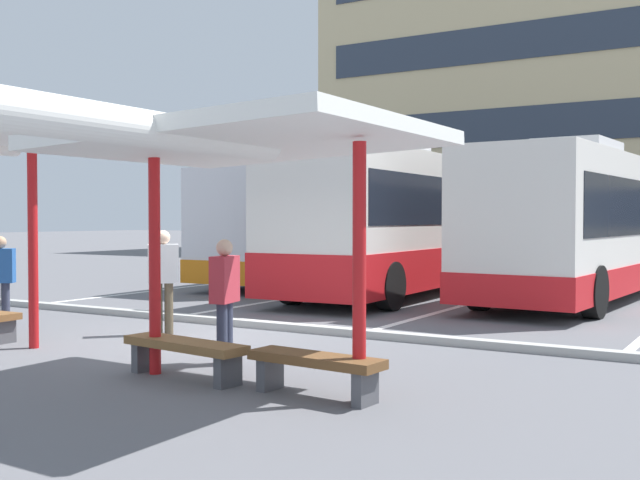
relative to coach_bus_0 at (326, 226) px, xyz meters
name	(u,v)px	position (x,y,z in m)	size (l,w,h in m)	color
ground_plane	(202,337)	(3.79, -10.27, -1.63)	(160.00, 160.00, 0.00)	slate
terminal_building	(619,58)	(3.82, 25.51, 9.10)	(31.30, 12.73, 24.18)	#D1BC8C
coach_bus_0	(326,226)	(0.00, 0.00, 0.00)	(2.85, 10.40, 3.48)	silver
coach_bus_1	(405,225)	(3.61, -2.24, 0.09)	(2.80, 10.18, 3.73)	silver
coach_bus_2	(595,226)	(7.78, -0.43, 0.06)	(3.21, 11.98, 3.61)	silver
lane_stripe_0	(239,281)	(-2.22, -1.32, -1.63)	(0.16, 14.00, 0.01)	white
lane_stripe_1	(358,287)	(1.79, -1.32, -1.63)	(0.16, 14.00, 0.01)	white
lane_stripe_2	(502,295)	(5.80, -1.32, -1.63)	(0.16, 14.00, 0.01)	white
waiting_shelter_1	(232,144)	(6.56, -13.10, 1.04)	(3.79, 5.03, 2.88)	red
bench_1	(185,350)	(5.66, -12.85, -1.29)	(1.77, 0.64, 0.45)	brown
bench_2	(316,366)	(7.46, -12.86, -1.30)	(1.56, 0.54, 0.45)	brown
platform_kerb	(250,324)	(3.79, -9.01, -1.57)	(44.00, 0.24, 0.12)	#ADADA8
waiting_passenger_0	(163,274)	(3.09, -10.40, -0.66)	(0.50, 0.49, 1.68)	brown
waiting_passenger_1	(225,293)	(5.52, -11.90, -0.71)	(0.31, 0.50, 1.61)	#33384C
waiting_passenger_2	(0,276)	(0.25, -11.32, -0.73)	(0.50, 0.45, 1.57)	#33384C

